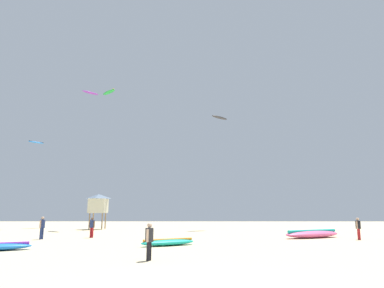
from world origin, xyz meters
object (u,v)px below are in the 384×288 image
Objects in this scene: kite_grounded_near at (312,234)px; kite_aloft_1 at (220,118)px; person_midground at (92,226)px; kite_grounded_mid at (168,242)px; person_left at (42,226)px; person_right at (358,227)px; kite_aloft_0 at (36,142)px; kite_aloft_3 at (90,93)px; person_foreground at (149,238)px; lifeguard_tower at (98,203)px; kite_aloft_4 at (109,92)px.

kite_aloft_1 is at bearing 115.80° from kite_grounded_near.
person_midground reaches higher than kite_grounded_mid.
person_left is 1.05× the size of person_right.
kite_grounded_near is 20.04m from kite_aloft_1.
kite_aloft_0 is at bearing -159.74° from person_right.
person_midground is 3.80m from person_left.
kite_aloft_3 reaches higher than person_right.
kite_aloft_3 is at bearing 127.53° from person_foreground.
lifeguard_tower is at bearing 104.80° from person_left.
person_midground is 9.38m from kite_grounded_mid.
lifeguard_tower is at bearing -60.94° from kite_aloft_3.
person_right reaches higher than kite_grounded_near.
kite_grounded_mid is (-11.37, -6.30, -0.10)m from kite_grounded_near.
kite_aloft_4 is at bearing -56.88° from kite_aloft_3.
person_left is 22.00m from kite_aloft_4.
lifeguard_tower is (-24.33, 14.55, 2.09)m from person_right.
kite_grounded_mid is 29.68m from kite_aloft_0.
kite_aloft_1 reaches higher than person_left.
kite_aloft_1 is (23.71, -0.83, 3.04)m from kite_aloft_0.
kite_aloft_0 is 11.40m from kite_aloft_4.
kite_aloft_3 reaches higher than person_midground.
kite_grounded_mid is 21.78m from lifeguard_tower.
kite_aloft_0 is 0.75× the size of kite_aloft_4.
person_right is 0.44× the size of kite_grounded_mid.
kite_grounded_near is at bearing -38.71° from kite_aloft_3.
person_right is at bearing -37.78° from kite_aloft_3.
kite_grounded_near is 1.51× the size of kite_grounded_mid.
person_right reaches higher than kite_grounded_mid.
kite_grounded_near is 38.07m from kite_aloft_3.
person_midground is at bearing 136.80° from kite_grounded_mid.
kite_aloft_1 is at bearing 60.33° from person_left.
person_right is at bearing 17.81° from kite_grounded_mid.
person_midground is at bearing 131.48° from person_foreground.
person_foreground is 1.01× the size of person_midground.
kite_aloft_3 is (-19.09, 7.17, 5.94)m from kite_aloft_1.
person_foreground is at bearing -67.55° from kite_aloft_3.
kite_grounded_near is at bearing -32.41° from kite_aloft_4.
kite_aloft_4 reaches higher than person_right.
person_left is (-9.86, 11.32, 0.04)m from person_foreground.
kite_grounded_mid is at bearing -151.02° from kite_grounded_near.
lifeguard_tower is 14.27m from kite_aloft_4.
kite_grounded_mid is 1.48× the size of kite_aloft_4.
kite_aloft_1 is (15.19, 14.83, 12.88)m from person_left.
kite_grounded_mid is at bearing -104.20° from kite_aloft_1.
person_foreground is 0.30× the size of kite_grounded_near.
kite_grounded_near is at bearing 28.98° from kite_grounded_mid.
kite_aloft_4 is (9.34, -0.91, 6.46)m from kite_aloft_0.
lifeguard_tower is (-21.31, 12.87, 2.74)m from kite_grounded_near.
kite_aloft_0 is (-33.15, 15.78, 9.88)m from person_right.
person_right is 15.14m from kite_grounded_mid.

